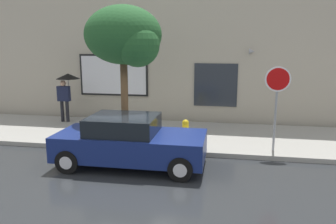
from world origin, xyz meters
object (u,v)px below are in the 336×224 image
(fire_hydrant, at_px, (185,131))
(street_tree, at_px, (126,38))
(pedestrian_with_umbrella, at_px, (66,84))
(parked_car, at_px, (130,142))
(stop_sign, at_px, (277,92))

(fire_hydrant, height_order, street_tree, street_tree)
(fire_hydrant, height_order, pedestrian_with_umbrella, pedestrian_with_umbrella)
(parked_car, height_order, pedestrian_with_umbrella, pedestrian_with_umbrella)
(pedestrian_with_umbrella, bearing_deg, street_tree, -35.71)
(parked_car, relative_size, fire_hydrant, 5.46)
(parked_car, bearing_deg, stop_sign, 22.15)
(fire_hydrant, distance_m, stop_sign, 3.21)
(stop_sign, bearing_deg, pedestrian_with_umbrella, 162.89)
(parked_car, relative_size, street_tree, 0.93)
(parked_car, height_order, street_tree, street_tree)
(parked_car, distance_m, pedestrian_with_umbrella, 5.82)
(parked_car, bearing_deg, street_tree, 108.08)
(fire_hydrant, xyz_separation_m, pedestrian_with_umbrella, (-5.25, 2.00, 1.24))
(fire_hydrant, xyz_separation_m, street_tree, (-1.88, -0.42, 3.07))
(parked_car, xyz_separation_m, stop_sign, (4.12, 1.68, 1.28))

